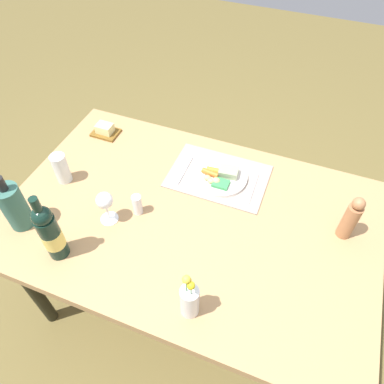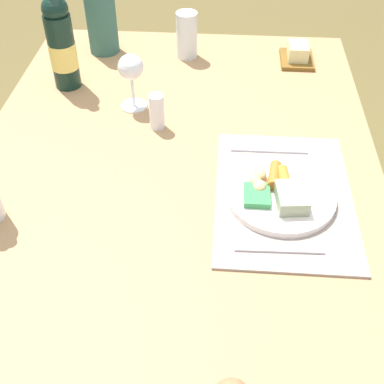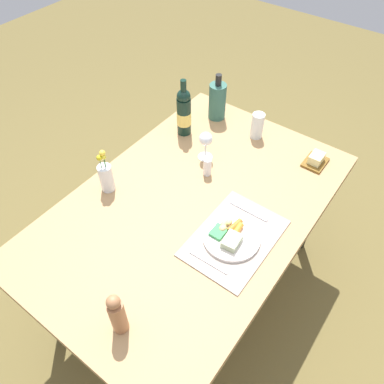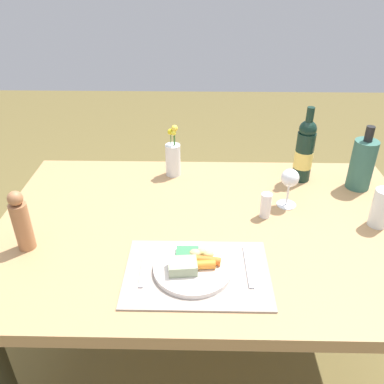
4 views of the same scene
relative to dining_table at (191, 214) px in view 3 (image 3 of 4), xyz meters
name	(u,v)px [view 3 (image 3 of 4)]	position (x,y,z in m)	size (l,w,h in m)	color
ground_plane	(191,286)	(0.00, 0.00, -0.68)	(8.00, 8.00, 0.00)	brown
dining_table	(191,214)	(0.00, 0.00, 0.00)	(1.52, 0.99, 0.75)	tan
placemat	(235,238)	(-0.04, -0.26, 0.07)	(0.44, 0.30, 0.01)	gray
dinner_plate	(231,236)	(-0.05, -0.24, 0.09)	(0.24, 0.24, 0.05)	white
fork	(208,262)	(-0.20, -0.24, 0.08)	(0.01, 0.18, 0.01)	silver
knife	(248,211)	(0.12, -0.23, 0.08)	(0.01, 0.19, 0.01)	silver
flower_vase	(106,176)	(-0.15, 0.37, 0.15)	(0.06, 0.06, 0.23)	silver
pepper_mill	(117,314)	(-0.60, -0.14, 0.17)	(0.06, 0.06, 0.21)	#A46C45
salt_shaker	(207,167)	(0.20, 0.06, 0.12)	(0.04, 0.04, 0.09)	white
water_tumbler	(257,127)	(0.59, 0.01, 0.13)	(0.07, 0.07, 0.14)	silver
wine_bottle	(184,112)	(0.39, 0.34, 0.20)	(0.08, 0.08, 0.32)	black
cooler_bottle	(217,101)	(0.61, 0.28, 0.18)	(0.09, 0.09, 0.27)	#346356
butter_dish	(316,160)	(0.59, -0.33, 0.09)	(0.13, 0.10, 0.06)	brown
wine_glass	(206,140)	(0.30, 0.13, 0.18)	(0.07, 0.07, 0.15)	white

